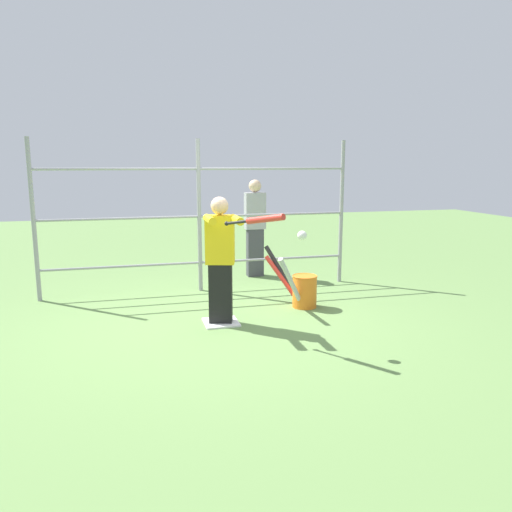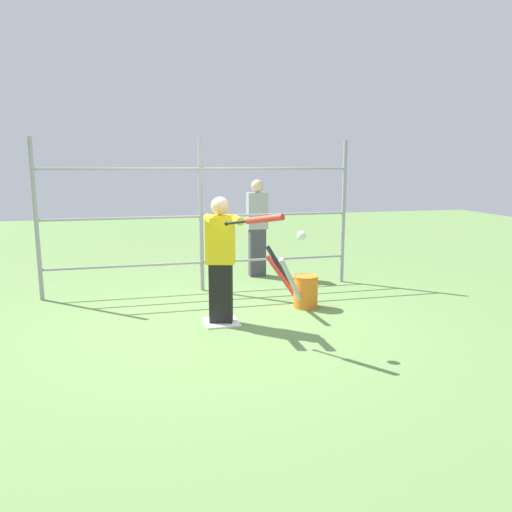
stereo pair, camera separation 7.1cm
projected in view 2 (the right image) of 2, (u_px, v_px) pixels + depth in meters
ground_plane at (221, 323)px, 5.90m from camera, size 24.00×24.00×0.00m
home_plate at (221, 322)px, 5.90m from camera, size 0.40×0.40×0.02m
fence_backstop at (201, 216)px, 7.23m from camera, size 4.52×0.06×2.21m
batter at (221, 256)px, 5.74m from camera, size 0.37×0.58×1.49m
baseball_bat_swinging at (259, 220)px, 4.96m from camera, size 0.48×0.71×0.18m
softball_in_flight at (302, 236)px, 4.97m from camera, size 0.10×0.10×0.10m
bat_bucket at (302, 289)px, 6.52m from camera, size 0.66×0.91×0.77m
bystander_behind_fence at (257, 226)px, 8.22m from camera, size 0.33×0.21×1.60m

